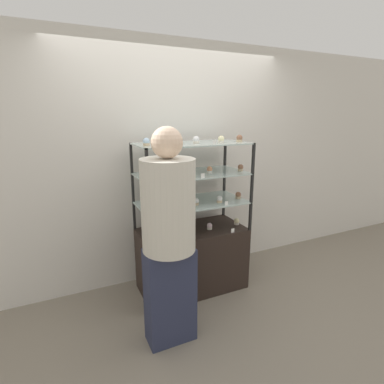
% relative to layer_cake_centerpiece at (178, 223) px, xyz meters
% --- Properties ---
extents(ground_plane, '(20.00, 20.00, 0.00)m').
position_rel_layer_cake_centerpiece_xyz_m(ground_plane, '(0.12, -0.09, -0.73)').
color(ground_plane, gray).
extents(back_wall, '(8.00, 0.05, 2.60)m').
position_rel_layer_cake_centerpiece_xyz_m(back_wall, '(0.12, 0.34, 0.57)').
color(back_wall, silver).
rests_on(back_wall, ground_plane).
extents(display_base, '(1.10, 0.56, 0.67)m').
position_rel_layer_cake_centerpiece_xyz_m(display_base, '(0.12, -0.09, -0.40)').
color(display_base, black).
rests_on(display_base, ground_plane).
extents(display_riser_lower, '(1.10, 0.56, 0.30)m').
position_rel_layer_cake_centerpiece_xyz_m(display_riser_lower, '(0.12, -0.09, 0.22)').
color(display_riser_lower, black).
rests_on(display_riser_lower, display_base).
extents(display_riser_middle, '(1.10, 0.56, 0.30)m').
position_rel_layer_cake_centerpiece_xyz_m(display_riser_middle, '(0.12, -0.09, 0.52)').
color(display_riser_middle, black).
rests_on(display_riser_middle, display_riser_lower).
extents(display_riser_upper, '(1.10, 0.56, 0.30)m').
position_rel_layer_cake_centerpiece_xyz_m(display_riser_upper, '(0.12, -0.09, 0.82)').
color(display_riser_upper, black).
rests_on(display_riser_upper, display_riser_middle).
extents(layer_cake_centerpiece, '(0.18, 0.18, 0.12)m').
position_rel_layer_cake_centerpiece_xyz_m(layer_cake_centerpiece, '(0.00, 0.00, 0.00)').
color(layer_cake_centerpiece, brown).
rests_on(layer_cake_centerpiece, display_base).
extents(sheet_cake_frosted, '(0.26, 0.15, 0.07)m').
position_rel_layer_cake_centerpiece_xyz_m(sheet_cake_frosted, '(-0.07, -0.09, 0.57)').
color(sheet_cake_frosted, '#DBBC84').
rests_on(sheet_cake_frosted, display_riser_middle).
extents(cupcake_0, '(0.06, 0.06, 0.07)m').
position_rel_layer_cake_centerpiece_xyz_m(cupcake_0, '(-0.38, -0.15, -0.03)').
color(cupcake_0, '#CCB28C').
rests_on(cupcake_0, display_base).
extents(cupcake_1, '(0.06, 0.06, 0.07)m').
position_rel_layer_cake_centerpiece_xyz_m(cupcake_1, '(0.28, -0.16, -0.03)').
color(cupcake_1, beige).
rests_on(cupcake_1, display_base).
extents(cupcake_2, '(0.06, 0.06, 0.07)m').
position_rel_layer_cake_centerpiece_xyz_m(cupcake_2, '(0.62, -0.16, -0.03)').
color(cupcake_2, beige).
rests_on(cupcake_2, display_base).
extents(price_tag_0, '(0.04, 0.00, 0.04)m').
position_rel_layer_cake_centerpiece_xyz_m(price_tag_0, '(0.45, -0.34, -0.04)').
color(price_tag_0, white).
rests_on(price_tag_0, display_base).
extents(cupcake_3, '(0.06, 0.06, 0.07)m').
position_rel_layer_cake_centerpiece_xyz_m(cupcake_3, '(-0.38, -0.17, 0.27)').
color(cupcake_3, beige).
rests_on(cupcake_3, display_riser_lower).
extents(cupcake_4, '(0.06, 0.06, 0.07)m').
position_rel_layer_cake_centerpiece_xyz_m(cupcake_4, '(-0.12, -0.15, 0.27)').
color(cupcake_4, '#CCB28C').
rests_on(cupcake_4, display_riser_lower).
extents(cupcake_5, '(0.06, 0.06, 0.07)m').
position_rel_layer_cake_centerpiece_xyz_m(cupcake_5, '(0.11, -0.19, 0.27)').
color(cupcake_5, '#CCB28C').
rests_on(cupcake_5, display_riser_lower).
extents(cupcake_6, '(0.06, 0.06, 0.07)m').
position_rel_layer_cake_centerpiece_xyz_m(cupcake_6, '(0.36, -0.22, 0.27)').
color(cupcake_6, '#CCB28C').
rests_on(cupcake_6, display_riser_lower).
extents(cupcake_7, '(0.06, 0.06, 0.07)m').
position_rel_layer_cake_centerpiece_xyz_m(cupcake_7, '(0.62, -0.17, 0.27)').
color(cupcake_7, '#CCB28C').
rests_on(cupcake_7, display_riser_lower).
extents(price_tag_1, '(0.04, 0.00, 0.04)m').
position_rel_layer_cake_centerpiece_xyz_m(price_tag_1, '(0.37, -0.34, 0.26)').
color(price_tag_1, white).
rests_on(price_tag_1, display_riser_lower).
extents(cupcake_8, '(0.06, 0.06, 0.07)m').
position_rel_layer_cake_centerpiece_xyz_m(cupcake_8, '(-0.39, -0.18, 0.57)').
color(cupcake_8, beige).
rests_on(cupcake_8, display_riser_middle).
extents(cupcake_9, '(0.06, 0.06, 0.07)m').
position_rel_layer_cake_centerpiece_xyz_m(cupcake_9, '(0.27, -0.16, 0.57)').
color(cupcake_9, white).
rests_on(cupcake_9, display_riser_middle).
extents(cupcake_10, '(0.06, 0.06, 0.07)m').
position_rel_layer_cake_centerpiece_xyz_m(cupcake_10, '(0.62, -0.19, 0.57)').
color(cupcake_10, '#CCB28C').
rests_on(cupcake_10, display_riser_middle).
extents(price_tag_2, '(0.04, 0.00, 0.04)m').
position_rel_layer_cake_centerpiece_xyz_m(price_tag_2, '(0.11, -0.34, 0.56)').
color(price_tag_2, white).
rests_on(price_tag_2, display_riser_middle).
extents(cupcake_11, '(0.06, 0.06, 0.07)m').
position_rel_layer_cake_centerpiece_xyz_m(cupcake_11, '(-0.36, -0.17, 0.87)').
color(cupcake_11, '#CCB28C').
rests_on(cupcake_11, display_riser_upper).
extents(cupcake_12, '(0.06, 0.06, 0.07)m').
position_rel_layer_cake_centerpiece_xyz_m(cupcake_12, '(-0.11, -0.16, 0.87)').
color(cupcake_12, '#CCB28C').
rests_on(cupcake_12, display_riser_upper).
extents(cupcake_13, '(0.06, 0.06, 0.07)m').
position_rel_layer_cake_centerpiece_xyz_m(cupcake_13, '(0.12, -0.18, 0.87)').
color(cupcake_13, beige).
rests_on(cupcake_13, display_riser_upper).
extents(cupcake_14, '(0.06, 0.06, 0.07)m').
position_rel_layer_cake_centerpiece_xyz_m(cupcake_14, '(0.37, -0.21, 0.87)').
color(cupcake_14, beige).
rests_on(cupcake_14, display_riser_upper).
extents(cupcake_15, '(0.06, 0.06, 0.07)m').
position_rel_layer_cake_centerpiece_xyz_m(cupcake_15, '(0.60, -0.19, 0.87)').
color(cupcake_15, '#CCB28C').
rests_on(cupcake_15, display_riser_upper).
extents(price_tag_3, '(0.04, 0.00, 0.04)m').
position_rel_layer_cake_centerpiece_xyz_m(price_tag_3, '(0.22, -0.34, 0.86)').
color(price_tag_3, white).
rests_on(price_tag_3, display_riser_upper).
extents(customer_figure, '(0.41, 0.41, 1.76)m').
position_rel_layer_cake_centerpiece_xyz_m(customer_figure, '(-0.37, -0.72, 0.21)').
color(customer_figure, '#282D47').
rests_on(customer_figure, ground_plane).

